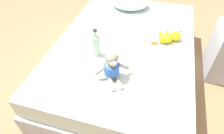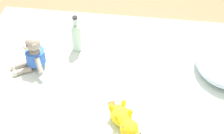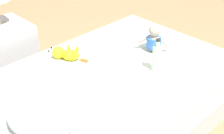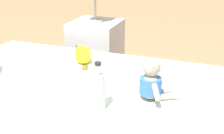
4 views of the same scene
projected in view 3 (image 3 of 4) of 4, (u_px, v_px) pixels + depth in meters
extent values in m
plane|color=#93704C|center=(112.00, 116.00, 2.62)|extent=(16.00, 16.00, 0.00)
cube|color=#B2B2B7|center=(112.00, 105.00, 2.55)|extent=(1.33, 1.93, 0.23)
cube|color=silver|center=(112.00, 83.00, 2.44)|extent=(1.29, 1.87, 0.20)
ellipsoid|color=silver|center=(41.00, 116.00, 1.87)|extent=(0.49, 0.42, 0.13)
ellipsoid|color=#9E9384|center=(153.00, 43.00, 2.64)|extent=(0.15, 0.14, 0.15)
cylinder|color=blue|center=(154.00, 42.00, 2.64)|extent=(0.17, 0.17, 0.09)
sphere|color=#9E9384|center=(154.00, 31.00, 2.58)|extent=(0.10, 0.10, 0.10)
ellipsoid|color=beige|center=(155.00, 29.00, 2.62)|extent=(0.08, 0.07, 0.04)
sphere|color=black|center=(153.00, 27.00, 2.61)|extent=(0.01, 0.01, 0.01)
sphere|color=black|center=(157.00, 28.00, 2.60)|extent=(0.01, 0.01, 0.01)
cylinder|color=#9E9384|center=(149.00, 29.00, 2.58)|extent=(0.02, 0.03, 0.03)
cylinder|color=#9E9384|center=(160.00, 30.00, 2.56)|extent=(0.02, 0.03, 0.03)
cylinder|color=#9E9384|center=(142.00, 40.00, 2.66)|extent=(0.10, 0.07, 0.08)
cylinder|color=#9E9384|center=(165.00, 43.00, 2.61)|extent=(0.10, 0.07, 0.08)
cylinder|color=#9E9384|center=(151.00, 43.00, 2.75)|extent=(0.08, 0.10, 0.04)
cylinder|color=#9E9384|center=(158.00, 44.00, 2.74)|extent=(0.08, 0.10, 0.04)
sphere|color=beige|center=(152.00, 41.00, 2.80)|extent=(0.04, 0.04, 0.04)
sphere|color=beige|center=(159.00, 41.00, 2.78)|extent=(0.04, 0.04, 0.04)
ellipsoid|color=yellow|center=(71.00, 55.00, 2.53)|extent=(0.19, 0.17, 0.08)
sphere|color=yellow|center=(59.00, 52.00, 2.55)|extent=(0.10, 0.10, 0.10)
cone|color=yellow|center=(52.00, 52.00, 2.53)|extent=(0.07, 0.06, 0.05)
sphere|color=black|center=(49.00, 51.00, 2.53)|extent=(0.02, 0.02, 0.02)
cone|color=yellow|center=(55.00, 49.00, 2.58)|extent=(0.07, 0.06, 0.05)
sphere|color=black|center=(51.00, 48.00, 2.58)|extent=(0.02, 0.02, 0.02)
sphere|color=red|center=(57.00, 51.00, 2.51)|extent=(0.02, 0.02, 0.02)
sphere|color=red|center=(60.00, 48.00, 2.56)|extent=(0.02, 0.02, 0.02)
ellipsoid|color=yellow|center=(65.00, 53.00, 2.49)|extent=(0.04, 0.04, 0.05)
ellipsoid|color=yellow|center=(69.00, 48.00, 2.55)|extent=(0.04, 0.04, 0.05)
ellipsoid|color=yellow|center=(74.00, 54.00, 2.47)|extent=(0.04, 0.04, 0.05)
ellipsoid|color=yellow|center=(77.00, 49.00, 2.54)|extent=(0.04, 0.04, 0.05)
cube|color=brown|center=(84.00, 61.00, 2.53)|extent=(0.08, 0.06, 0.01)
cylinder|color=#B2D1B7|center=(157.00, 59.00, 2.37)|extent=(0.07, 0.07, 0.19)
cylinder|color=#B2D1B7|center=(158.00, 44.00, 2.31)|extent=(0.03, 0.03, 0.05)
cylinder|color=black|center=(158.00, 40.00, 2.29)|extent=(0.03, 0.03, 0.01)
cube|color=#B2B2B7|center=(7.00, 53.00, 2.94)|extent=(0.44, 0.44, 0.55)
cylinder|color=gray|center=(1.00, 25.00, 2.79)|extent=(0.14, 0.14, 0.01)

